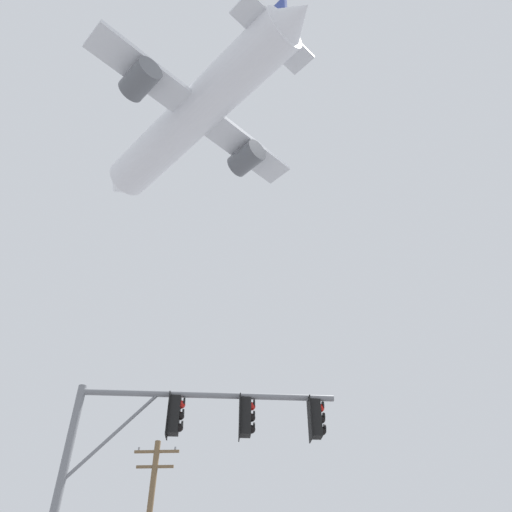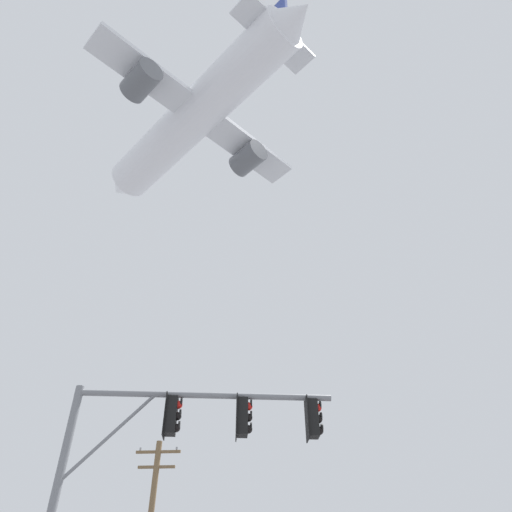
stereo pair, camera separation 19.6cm
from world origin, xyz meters
name	(u,v)px [view 1 (the left image)]	position (x,y,z in m)	size (l,w,h in m)	color
signal_pole_near	(178,447)	(-2.87, 6.63, 4.87)	(6.29, 0.99, 6.27)	slate
airplane	(194,115)	(-8.08, 24.58, 42.24)	(24.75, 23.39, 8.27)	white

